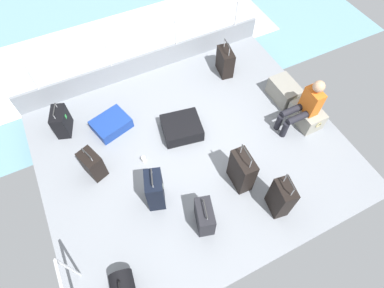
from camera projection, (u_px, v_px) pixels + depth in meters
The scene contains 17 objects.
ground_plane at pixel (193, 150), 5.48m from camera, with size 4.40×5.20×0.06m, color gray.
gunwale_port at pixel (146, 63), 6.31m from camera, with size 0.06×5.20×0.45m, color gray.
railing_port at pixel (142, 41), 5.84m from camera, with size 0.04×4.20×1.02m.
sea_wake at pixel (127, 44), 7.47m from camera, with size 12.00×12.00×0.01m.
cargo_crate_0 at pixel (284, 91), 5.94m from camera, with size 0.64×0.40×0.37m.
cargo_crate_1 at pixel (306, 115), 5.64m from camera, with size 0.64×0.40×0.35m.
passenger_seated at pixel (305, 105), 5.29m from camera, with size 0.34×0.66×1.05m.
suitcase_0 at pixel (205, 217), 4.53m from camera, with size 0.48×0.34×0.60m.
suitcase_1 at pixel (182, 128), 5.55m from camera, with size 0.71×0.77×0.26m.
suitcase_2 at pixel (281, 198), 4.58m from camera, with size 0.40×0.29×0.91m.
suitcase_3 at pixel (111, 124), 5.62m from camera, with size 0.66×0.75×0.21m.
suitcase_4 at pixel (155, 190), 4.65m from camera, with size 0.44×0.36×0.81m.
suitcase_5 at pixel (61, 122), 5.47m from camera, with size 0.47×0.36×0.61m.
suitcase_6 at pixel (242, 171), 4.83m from camera, with size 0.46×0.26×0.92m.
suitcase_7 at pixel (225, 62), 6.26m from camera, with size 0.48×0.31×0.74m.
suitcase_8 at pixel (93, 164), 5.00m from camera, with size 0.43×0.36×0.62m.
paper_cup at pixel (144, 159), 5.29m from camera, with size 0.08×0.08×0.10m, color white.
Camera 1 is at (2.55, -1.28, 4.65)m, focal length 28.82 mm.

